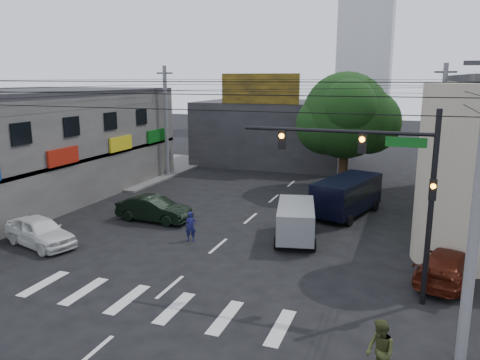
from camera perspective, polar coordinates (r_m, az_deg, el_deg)
The scene contains 18 objects.
ground at distance 21.91m, azimuth -4.73°, elevation -9.73°, with size 160.00×160.00×0.00m, color black.
sidewalk_far_left at distance 45.82m, azimuth -15.82°, elevation 1.63°, with size 16.00×16.00×0.15m, color #514F4C.
building_left at distance 36.42m, azimuth -27.20°, elevation 3.53°, with size 14.00×24.00×7.00m, color #464241.
corner_column at distance 22.90m, azimuth 25.69°, elevation 0.49°, with size 4.00×4.00×8.00m, color #A29880.
building_far at distance 46.44m, azimuth 4.24°, elevation 5.85°, with size 14.00×10.00×6.00m, color #232326.
billboard at distance 41.47m, azimuth 2.43°, elevation 11.06°, with size 7.00×0.30×2.60m, color olive.
street_tree at distance 35.79m, azimuth 12.75°, elevation 7.64°, with size 6.40×6.40×8.70m.
traffic_gantry at distance 17.72m, azimuth 17.13°, elevation 0.77°, with size 7.10×0.35×7.20m.
utility_pole_near_right at distance 14.47m, azimuth 26.89°, elevation -3.51°, with size 0.32×0.32×9.20m, color #59595B.
utility_pole_far_left at distance 39.51m, azimuth -8.99°, elevation 6.94°, with size 0.32×0.32×9.20m, color #59595B.
utility_pole_far_right at distance 34.62m, azimuth 23.21°, elevation 5.35°, with size 0.32×0.32×9.20m, color #59595B.
dark_sedan at distance 27.81m, azimuth -10.46°, elevation -3.48°, with size 4.52×1.77×1.47m, color black.
white_compact at distance 25.44m, azimuth -23.22°, elevation -5.78°, with size 4.68×2.94×1.49m, color silver.
maroon_sedan at distance 21.31m, azimuth 24.10°, elevation -9.49°, with size 3.19×5.06×1.37m, color #46140A.
silver_minivan at distance 24.30m, azimuth 6.80°, elevation -5.19°, with size 2.73×4.64×1.87m, color gray, non-canonical shape.
navy_van at distance 29.18m, azimuth 12.90°, elevation -2.01°, with size 3.74×6.10×2.28m, color black, non-canonical shape.
traffic_officer at distance 24.21m, azimuth -6.03°, elevation -5.65°, with size 0.66×0.55×1.53m, color #151649.
pedestrian_olive at distance 14.10m, azimuth 16.69°, elevation -19.44°, with size 1.06×1.12×1.82m, color #373D1C.
Camera 1 is at (8.63, -18.38, 8.22)m, focal length 35.00 mm.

